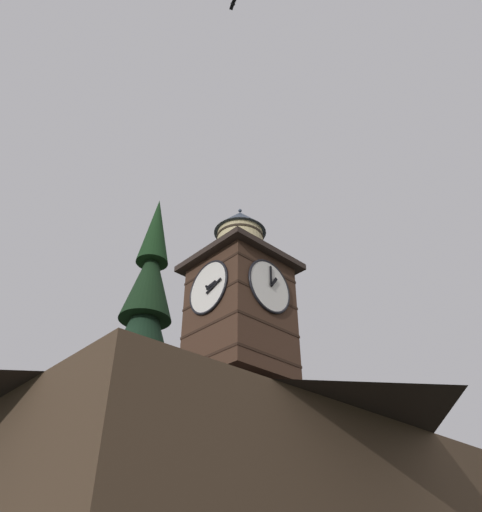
{
  "coord_description": "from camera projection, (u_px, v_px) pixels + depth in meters",
  "views": [
    {
      "loc": [
        10.84,
        10.73,
        1.56
      ],
      "look_at": [
        -0.37,
        -1.23,
        12.45
      ],
      "focal_mm": 33.48,
      "sensor_mm": 36.0,
      "label": 1
    }
  ],
  "objects": [
    {
      "name": "moon",
      "position": [
        56.0,
        467.0,
        53.7
      ],
      "size": [
        1.93,
        1.93,
        1.93
      ],
      "color": "silver"
    },
    {
      "name": "clock_tower",
      "position": [
        240.0,
        301.0,
        18.93
      ],
      "size": [
        3.89,
        3.89,
        8.04
      ],
      "color": "#422B1E",
      "rests_on": "building_main"
    },
    {
      "name": "flying_bird_high",
      "position": [
        233.0,
        4.0,
        19.2
      ],
      "size": [
        0.3,
        0.49,
        0.11
      ],
      "color": "black"
    },
    {
      "name": "building_main",
      "position": [
        223.0,
        493.0,
        15.2
      ],
      "size": [
        15.5,
        11.93,
        7.22
      ],
      "color": "#493626",
      "rests_on": "ground_plane"
    },
    {
      "name": "pine_tree_behind",
      "position": [
        135.0,
        400.0,
        20.76
      ],
      "size": [
        5.19,
        5.19,
        19.14
      ],
      "color": "#473323",
      "rests_on": "ground_plane"
    }
  ]
}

